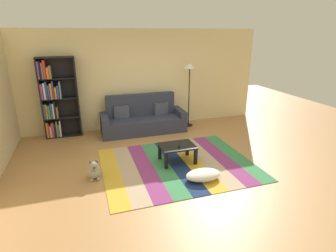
{
  "coord_description": "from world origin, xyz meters",
  "views": [
    {
      "loc": [
        -1.73,
        -4.91,
        2.6
      ],
      "look_at": [
        0.01,
        0.43,
        0.65
      ],
      "focal_mm": 28.91,
      "sensor_mm": 36.0,
      "label": 1
    }
  ],
  "objects_px": {
    "coffee_table": "(177,148)",
    "pouf": "(203,175)",
    "dog": "(94,171)",
    "bookshelf": "(55,99)",
    "couch": "(143,119)",
    "standing_lamp": "(190,74)",
    "tv_remote": "(179,146)"
  },
  "relations": [
    {
      "from": "couch",
      "to": "dog",
      "type": "relative_size",
      "value": 5.69
    },
    {
      "from": "couch",
      "to": "standing_lamp",
      "type": "bearing_deg",
      "value": 2.3
    },
    {
      "from": "bookshelf",
      "to": "pouf",
      "type": "xyz_separation_m",
      "value": [
        2.65,
        -3.2,
        -0.91
      ]
    },
    {
      "from": "bookshelf",
      "to": "dog",
      "type": "xyz_separation_m",
      "value": [
        0.73,
        -2.52,
        -0.85
      ]
    },
    {
      "from": "coffee_table",
      "to": "dog",
      "type": "height_order",
      "value": "dog"
    },
    {
      "from": "coffee_table",
      "to": "tv_remote",
      "type": "distance_m",
      "value": 0.1
    },
    {
      "from": "coffee_table",
      "to": "pouf",
      "type": "relative_size",
      "value": 1.07
    },
    {
      "from": "pouf",
      "to": "dog",
      "type": "bearing_deg",
      "value": 160.47
    },
    {
      "from": "coffee_table",
      "to": "pouf",
      "type": "bearing_deg",
      "value": -76.06
    },
    {
      "from": "pouf",
      "to": "tv_remote",
      "type": "distance_m",
      "value": 0.85
    },
    {
      "from": "pouf",
      "to": "dog",
      "type": "relative_size",
      "value": 1.69
    },
    {
      "from": "couch",
      "to": "coffee_table",
      "type": "distance_m",
      "value": 2.09
    },
    {
      "from": "pouf",
      "to": "standing_lamp",
      "type": "distance_m",
      "value": 3.41
    },
    {
      "from": "dog",
      "to": "tv_remote",
      "type": "distance_m",
      "value": 1.73
    },
    {
      "from": "pouf",
      "to": "coffee_table",
      "type": "bearing_deg",
      "value": 103.94
    },
    {
      "from": "couch",
      "to": "dog",
      "type": "xyz_separation_m",
      "value": [
        -1.45,
        -2.24,
        -0.18
      ]
    },
    {
      "from": "pouf",
      "to": "couch",
      "type": "bearing_deg",
      "value": 99.03
    },
    {
      "from": "standing_lamp",
      "to": "pouf",
      "type": "bearing_deg",
      "value": -106.97
    },
    {
      "from": "bookshelf",
      "to": "coffee_table",
      "type": "bearing_deg",
      "value": -44.08
    },
    {
      "from": "dog",
      "to": "bookshelf",
      "type": "bearing_deg",
      "value": 106.18
    },
    {
      "from": "bookshelf",
      "to": "coffee_table",
      "type": "relative_size",
      "value": 2.86
    },
    {
      "from": "couch",
      "to": "pouf",
      "type": "bearing_deg",
      "value": -80.97
    },
    {
      "from": "dog",
      "to": "standing_lamp",
      "type": "relative_size",
      "value": 0.22
    },
    {
      "from": "couch",
      "to": "bookshelf",
      "type": "height_order",
      "value": "bookshelf"
    },
    {
      "from": "couch",
      "to": "tv_remote",
      "type": "relative_size",
      "value": 15.07
    },
    {
      "from": "pouf",
      "to": "dog",
      "type": "distance_m",
      "value": 2.03
    },
    {
      "from": "couch",
      "to": "bookshelf",
      "type": "relative_size",
      "value": 1.11
    },
    {
      "from": "standing_lamp",
      "to": "coffee_table",
      "type": "bearing_deg",
      "value": -117.61
    },
    {
      "from": "coffee_table",
      "to": "pouf",
      "type": "height_order",
      "value": "coffee_table"
    },
    {
      "from": "tv_remote",
      "to": "standing_lamp",
      "type": "bearing_deg",
      "value": 79.31
    },
    {
      "from": "bookshelf",
      "to": "coffee_table",
      "type": "distance_m",
      "value": 3.46
    },
    {
      "from": "pouf",
      "to": "standing_lamp",
      "type": "xyz_separation_m",
      "value": [
        0.91,
        2.97,
        1.4
      ]
    }
  ]
}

